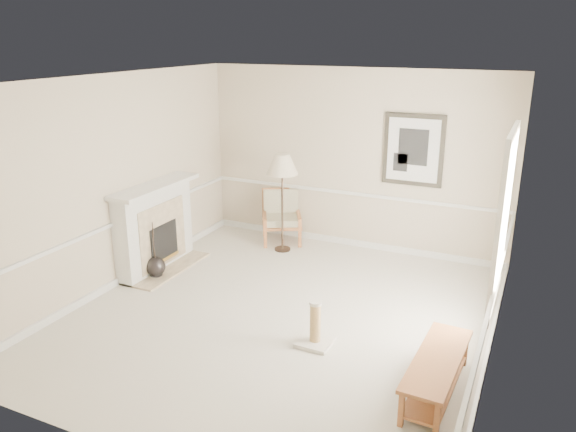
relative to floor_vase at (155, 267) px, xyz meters
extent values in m
plane|color=silver|center=(2.15, -0.29, -0.16)|extent=(5.50, 5.50, 0.00)
cube|color=beige|center=(2.15, 2.46, 1.29)|extent=(5.00, 0.04, 2.90)
cube|color=beige|center=(2.15, -3.04, 1.29)|extent=(5.00, 0.04, 2.90)
cube|color=beige|center=(-0.35, -0.29, 1.29)|extent=(0.04, 5.50, 2.90)
cube|color=beige|center=(4.65, -0.29, 1.29)|extent=(0.04, 5.50, 2.90)
cube|color=white|center=(2.15, -0.29, 2.74)|extent=(5.00, 5.50, 0.04)
cube|color=white|center=(2.15, 2.44, -0.11)|extent=(4.95, 0.04, 0.10)
cube|color=white|center=(2.15, 2.44, 0.74)|extent=(4.95, 0.04, 0.05)
cube|color=white|center=(4.61, 0.11, 1.34)|extent=(0.03, 1.20, 1.80)
cube|color=white|center=(4.60, 0.11, 1.34)|extent=(0.05, 1.34, 1.94)
cube|color=black|center=(3.10, 2.43, 1.54)|extent=(0.92, 0.04, 1.10)
cube|color=white|center=(3.10, 2.40, 1.54)|extent=(0.78, 0.01, 0.96)
cube|color=black|center=(3.10, 2.40, 1.59)|extent=(0.45, 0.01, 0.55)
cube|color=white|center=(-0.21, 0.31, 0.47)|extent=(0.28, 1.50, 1.25)
cube|color=white|center=(-0.16, 0.31, 1.12)|extent=(0.46, 1.64, 0.06)
cube|color=#C6B28E|center=(-0.06, 0.31, 0.39)|extent=(0.02, 1.05, 0.95)
cube|color=black|center=(-0.05, 0.31, 0.26)|extent=(0.02, 0.62, 0.58)
cube|color=gold|center=(-0.05, 0.31, 0.00)|extent=(0.01, 0.66, 0.05)
cube|color=#C6B28E|center=(-0.05, 0.31, -0.14)|extent=(0.60, 1.50, 0.03)
sphere|color=black|center=(0.00, 0.00, 0.01)|extent=(0.29, 0.29, 0.29)
cylinder|color=black|center=(0.00, 0.00, -0.11)|extent=(0.19, 0.19, 0.08)
cylinder|color=black|center=(0.00, 0.00, 0.39)|extent=(0.10, 0.09, 0.46)
cylinder|color=black|center=(0.00, 0.00, 0.35)|extent=(0.12, 0.11, 0.38)
cylinder|color=black|center=(0.00, 0.00, 0.43)|extent=(0.06, 0.05, 0.54)
cube|color=#925D2F|center=(0.91, 1.72, 0.02)|extent=(0.07, 0.07, 0.35)
cube|color=#925D2F|center=(0.64, 2.22, 0.02)|extent=(0.07, 0.07, 0.35)
cube|color=#925D2F|center=(1.42, 1.99, 0.02)|extent=(0.07, 0.07, 0.35)
cube|color=#925D2F|center=(1.15, 2.49, 0.02)|extent=(0.07, 0.07, 0.35)
cube|color=#925D2F|center=(1.03, 2.10, 0.17)|extent=(0.87, 0.87, 0.05)
cube|color=#925D2F|center=(0.89, 2.36, 0.45)|extent=(0.64, 0.44, 0.51)
cube|color=#925D2F|center=(0.78, 1.97, 0.32)|extent=(0.35, 0.59, 0.05)
cube|color=#925D2F|center=(1.28, 2.24, 0.32)|extent=(0.35, 0.59, 0.05)
cube|color=beige|center=(1.03, 2.10, 0.25)|extent=(0.80, 0.80, 0.11)
cube|color=beige|center=(0.92, 2.31, 0.47)|extent=(0.61, 0.44, 0.45)
cylinder|color=black|center=(1.21, 1.75, -0.14)|extent=(0.26, 0.26, 0.03)
cylinder|color=black|center=(1.21, 1.75, 0.59)|extent=(0.03, 0.03, 1.44)
cone|color=beige|center=(1.21, 1.75, 1.28)|extent=(0.59, 0.59, 0.32)
cube|color=#925D2F|center=(4.23, -1.09, 0.22)|extent=(0.48, 1.41, 0.04)
cube|color=#925D2F|center=(4.23, -1.09, -0.06)|extent=(0.42, 1.31, 0.03)
cube|color=#925D2F|center=(4.04, -1.72, 0.02)|extent=(0.05, 0.05, 0.36)
cube|color=#925D2F|center=(4.36, -1.74, 0.02)|extent=(0.05, 0.05, 0.36)
cube|color=#925D2F|center=(4.10, -0.45, 0.02)|extent=(0.05, 0.05, 0.36)
cube|color=#925D2F|center=(4.42, -0.47, 0.02)|extent=(0.05, 0.05, 0.36)
cube|color=silver|center=(2.81, -0.74, -0.13)|extent=(0.39, 0.39, 0.05)
cylinder|color=tan|center=(2.81, -0.74, 0.12)|extent=(0.12, 0.12, 0.45)
cylinder|color=silver|center=(2.81, -0.74, 0.36)|extent=(0.14, 0.14, 0.04)
camera|label=1|loc=(4.90, -6.00, 3.23)|focal=35.00mm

